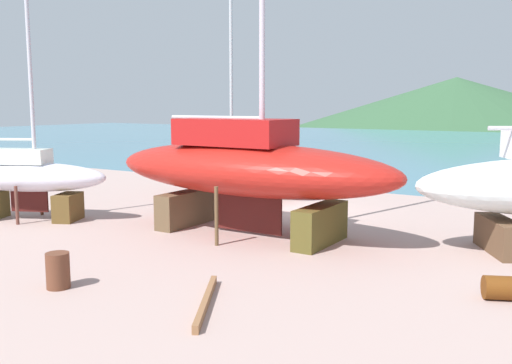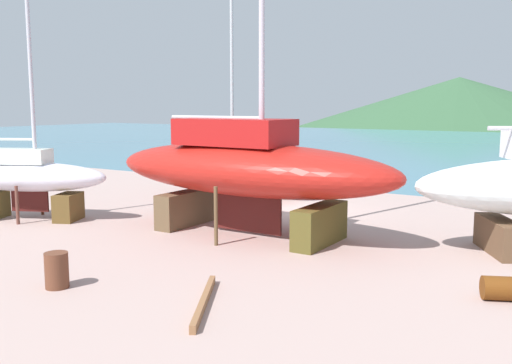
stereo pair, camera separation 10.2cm
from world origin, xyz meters
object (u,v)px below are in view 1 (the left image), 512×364
barrel_by_slipway (505,288)px  barrel_ochre (58,271)px  sailboat_small_center (238,163)px  sailboat_mid_port (247,168)px  worker (196,167)px  sailboat_large_starboard (28,178)px

barrel_by_slipway → barrel_ochre: barrel_ochre is taller
sailboat_small_center → barrel_ochre: bearing=112.4°
sailboat_small_center → sailboat_mid_port: bearing=132.0°
barrel_by_slipway → barrel_ochre: (-9.13, -4.69, 0.16)m
sailboat_small_center → barrel_by_slipway: bearing=151.8°
worker → barrel_by_slipway: 20.94m
sailboat_small_center → sailboat_mid_port: size_ratio=0.63×
sailboat_large_starboard → barrel_ochre: size_ratio=10.36×
sailboat_small_center → worker: (-4.43, 2.46, -0.68)m
sailboat_small_center → barrel_by_slipway: 15.93m
barrel_ochre → sailboat_large_starboard: bearing=147.4°
sailboat_large_starboard → barrel_ochre: (7.51, -4.80, -1.15)m
barrel_by_slipway → worker: bearing=146.9°
sailboat_small_center → sailboat_large_starboard: 9.56m
sailboat_large_starboard → sailboat_mid_port: bearing=-8.8°
sailboat_small_center → sailboat_large_starboard: size_ratio=1.22×
sailboat_mid_port → barrel_ochre: 7.37m
worker → barrel_ochre: size_ratio=2.02×
sailboat_mid_port → barrel_by_slipway: sailboat_mid_port is taller
barrel_by_slipway → barrel_ochre: 10.27m
sailboat_mid_port → worker: size_ratio=9.87×
barrel_by_slipway → barrel_ochre: bearing=-152.8°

